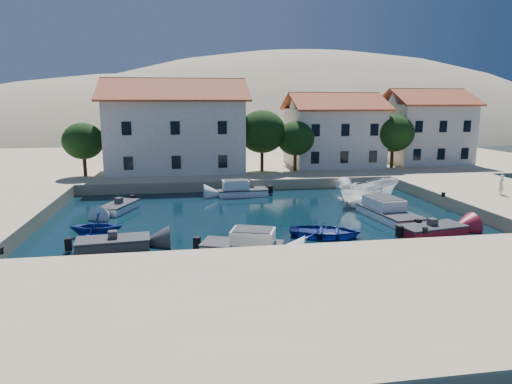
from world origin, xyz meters
The scene contains 21 objects.
ground centered at (0.00, 0.00, 0.00)m, with size 400.00×400.00×0.00m, color black.
quay_south centered at (0.00, -6.00, 0.50)m, with size 52.00×12.00×1.00m, color #C7AF88.
quay_east centered at (20.50, 10.00, 0.50)m, with size 11.00×20.00×1.00m, color #C7AF88.
quay_north centered at (2.00, 38.00, 0.50)m, with size 80.00×36.00×1.00m, color #C7AF88.
hills centered at (20.64, 123.62, -23.40)m, with size 254.00×176.00×99.00m.
building_left centered at (-6.00, 28.00, 5.94)m, with size 14.70×9.45×9.70m.
building_mid centered at (12.00, 29.00, 5.22)m, with size 10.50×8.40×8.30m.
building_right centered at (24.00, 30.00, 5.47)m, with size 9.45×8.40×8.80m.
trees centered at (4.51, 25.46, 4.84)m, with size 37.30×5.30×6.45m.
bollards centered at (2.80, 3.87, 1.15)m, with size 29.36×9.56×0.30m.
motorboat_grey_sw centered at (-9.46, 3.92, 0.29)m, with size 4.25×2.20×1.25m.
cabin_cruiser_south centered at (-2.27, 1.89, 0.48)m, with size 4.84×3.30×1.60m.
rowboat_south centered at (3.31, 4.32, 0.00)m, with size 3.16×4.43×0.92m, color navy.
motorboat_red_se centered at (10.09, 3.59, 0.29)m, with size 4.47×2.61×1.25m.
cabin_cruiser_east centered at (9.19, 7.78, 0.48)m, with size 2.98×5.99×1.60m.
boat_east centered at (9.57, 12.41, 0.00)m, with size 2.20×5.86×2.26m, color white.
motorboat_white_ne centered at (10.32, 16.78, 0.29)m, with size 2.10×3.93×1.25m.
rowboat_west centered at (-10.85, 6.53, 0.00)m, with size 2.76×3.19×1.68m, color navy.
motorboat_white_west centered at (-10.33, 13.36, 0.29)m, with size 2.93×4.13×1.25m.
cabin_cruiser_north centered at (-0.16, 17.72, 0.48)m, with size 4.51×2.05×1.60m.
pedestrian centered at (19.66, 10.03, 1.80)m, with size 0.58×0.38×1.60m, color silver.
Camera 1 is at (-5.40, -22.13, 8.27)m, focal length 32.00 mm.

